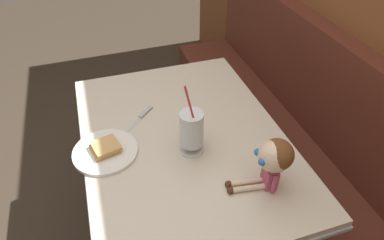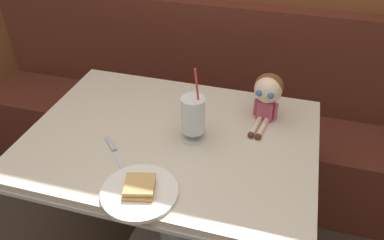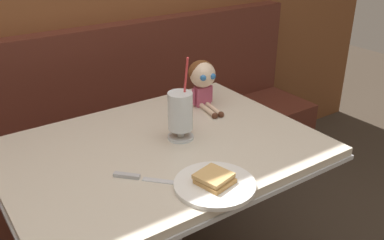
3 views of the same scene
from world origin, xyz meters
name	(u,v)px [view 1 (image 1 of 3)]	position (x,y,z in m)	size (l,w,h in m)	color
booth_bench	(298,169)	(0.00, 0.81, 0.33)	(2.60, 0.48, 1.00)	#512319
diner_table	(184,169)	(0.00, 0.18, 0.54)	(1.11, 0.81, 0.74)	beige
toast_plate	(105,151)	(0.00, -0.13, 0.75)	(0.25, 0.25, 0.04)	white
milkshake_glass	(192,131)	(0.09, 0.19, 0.84)	(0.10, 0.10, 0.31)	silver
butter_knife	(141,116)	(-0.17, 0.04, 0.74)	(0.17, 0.18, 0.01)	silver
seated_doll	(273,159)	(0.33, 0.39, 0.87)	(0.13, 0.23, 0.20)	#B74C6B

